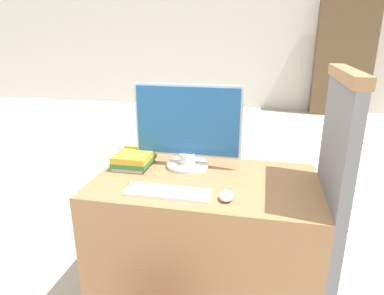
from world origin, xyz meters
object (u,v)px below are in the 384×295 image
(monitor, at_px, (188,128))
(mouse, at_px, (226,196))
(book_stack, at_px, (134,159))
(keyboard, at_px, (168,192))

(monitor, height_order, mouse, monitor)
(monitor, bearing_deg, book_stack, -169.53)
(keyboard, relative_size, book_stack, 1.75)
(monitor, xyz_separation_m, book_stack, (-0.30, -0.06, -0.19))
(keyboard, relative_size, mouse, 4.28)
(mouse, bearing_deg, book_stack, 151.69)
(monitor, height_order, book_stack, monitor)
(keyboard, distance_m, book_stack, 0.42)
(keyboard, xyz_separation_m, book_stack, (-0.29, 0.30, 0.03))
(book_stack, bearing_deg, monitor, 10.47)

